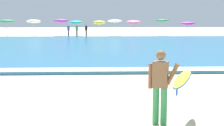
% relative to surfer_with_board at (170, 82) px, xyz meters
% --- Properties ---
extents(ground_plane, '(160.00, 160.00, 0.00)m').
position_rel_surfer_with_board_xyz_m(ground_plane, '(-3.04, 0.32, -1.02)').
color(ground_plane, beige).
extents(sea, '(120.00, 28.00, 0.14)m').
position_rel_surfer_with_board_xyz_m(sea, '(-3.04, 20.78, -0.95)').
color(sea, teal).
rests_on(sea, ground).
extents(surf_foam, '(120.00, 1.11, 0.01)m').
position_rel_surfer_with_board_xyz_m(surf_foam, '(-3.04, 7.38, -0.88)').
color(surf_foam, white).
rests_on(surf_foam, sea).
extents(surfer_with_board, '(1.30, 2.32, 1.73)m').
position_rel_surfer_with_board_xyz_m(surfer_with_board, '(0.00, 0.00, 0.00)').
color(surfer_with_board, '#338E56').
rests_on(surfer_with_board, ground).
extents(beach_umbrella_0, '(2.17, 2.17, 2.30)m').
position_rel_surfer_with_board_xyz_m(beach_umbrella_0, '(-13.79, 36.55, 1.07)').
color(beach_umbrella_0, beige).
rests_on(beach_umbrella_0, ground).
extents(beach_umbrella_1, '(1.96, 1.99, 2.34)m').
position_rel_surfer_with_board_xyz_m(beach_umbrella_1, '(-10.45, 37.44, 1.00)').
color(beach_umbrella_1, beige).
rests_on(beach_umbrella_1, ground).
extents(beach_umbrella_2, '(2.07, 2.09, 2.39)m').
position_rel_surfer_with_board_xyz_m(beach_umbrella_2, '(-6.86, 38.41, 1.06)').
color(beach_umbrella_2, beige).
rests_on(beach_umbrella_2, ground).
extents(beach_umbrella_3, '(1.84, 1.85, 2.15)m').
position_rel_surfer_with_board_xyz_m(beach_umbrella_3, '(-4.76, 38.21, 0.85)').
color(beach_umbrella_3, beige).
rests_on(beach_umbrella_3, ground).
extents(beach_umbrella_4, '(1.74, 1.77, 2.17)m').
position_rel_surfer_with_board_xyz_m(beach_umbrella_4, '(-1.56, 36.91, 0.84)').
color(beach_umbrella_4, beige).
rests_on(beach_umbrella_4, ground).
extents(beach_umbrella_5, '(2.02, 2.04, 2.32)m').
position_rel_surfer_with_board_xyz_m(beach_umbrella_5, '(0.60, 38.03, 1.05)').
color(beach_umbrella_5, beige).
rests_on(beach_umbrella_5, ground).
extents(beach_umbrella_6, '(1.95, 1.99, 2.27)m').
position_rel_surfer_with_board_xyz_m(beach_umbrella_6, '(3.09, 36.59, 0.90)').
color(beach_umbrella_6, beige).
rests_on(beach_umbrella_6, ground).
extents(beach_umbrella_7, '(1.90, 1.92, 2.39)m').
position_rel_surfer_with_board_xyz_m(beach_umbrella_7, '(7.29, 38.02, 1.09)').
color(beach_umbrella_7, beige).
rests_on(beach_umbrella_7, ground).
extents(beach_umbrella_8, '(1.95, 1.95, 2.00)m').
position_rel_surfer_with_board_xyz_m(beach_umbrella_8, '(10.30, 36.06, 0.74)').
color(beach_umbrella_8, beige).
rests_on(beach_umbrella_8, ground).
extents(beachgoer_near_row_left, '(0.32, 0.20, 1.58)m').
position_rel_surfer_with_board_xyz_m(beachgoer_near_row_left, '(-5.66, 36.35, -0.18)').
color(beachgoer_near_row_left, '#383842').
rests_on(beachgoer_near_row_left, ground).
extents(beachgoer_near_row_mid, '(0.32, 0.20, 1.58)m').
position_rel_surfer_with_board_xyz_m(beachgoer_near_row_mid, '(-3.31, 36.69, -0.18)').
color(beachgoer_near_row_mid, '#383842').
rests_on(beachgoer_near_row_mid, ground).
extents(beachgoer_near_row_right, '(0.32, 0.20, 1.58)m').
position_rel_surfer_with_board_xyz_m(beachgoer_near_row_right, '(-4.55, 36.31, -0.18)').
color(beachgoer_near_row_right, '#383842').
rests_on(beachgoer_near_row_right, ground).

